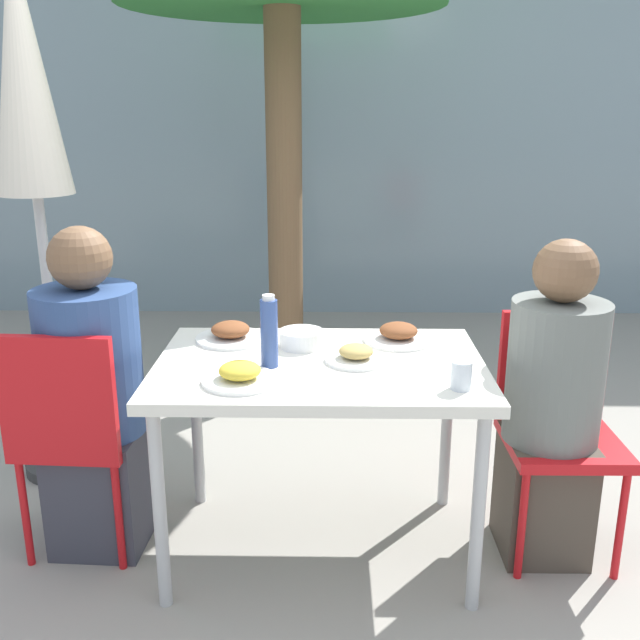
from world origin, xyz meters
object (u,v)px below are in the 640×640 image
chair_right (557,414)px  person_right (551,412)px  person_left (94,402)px  salad_bowl (301,339)px  drinking_cup (461,375)px  closed_umbrella (27,101)px  bottle (269,332)px  chair_left (73,424)px

chair_right → person_right: (-0.05, -0.08, 0.04)m
person_left → salad_bowl: (0.75, 0.12, 0.21)m
person_left → drinking_cup: size_ratio=13.22×
person_left → closed_umbrella: 1.24m
chair_right → bottle: bearing=7.1°
chair_right → salad_bowl: bearing=-4.8°
salad_bowl → bottle: bearing=-115.1°
person_left → person_right: person_left is taller
person_right → closed_umbrella: 2.33m
chair_right → bottle: bottle is taller
person_right → salad_bowl: person_right is taller
chair_left → closed_umbrella: (-0.30, 0.64, 1.10)m
bottle → drinking_cup: 0.65m
bottle → chair_left: bearing=178.8°
chair_right → bottle: size_ratio=3.49×
bottle → person_left: bearing=171.9°
closed_umbrella → bottle: size_ratio=8.95×
person_right → salad_bowl: (-0.89, 0.15, 0.22)m
closed_umbrella → bottle: closed_umbrella is taller
salad_bowl → chair_left: bearing=-166.3°
person_left → closed_umbrella: closed_umbrella is taller
person_right → drinking_cup: 0.51m
person_right → bottle: person_right is taller
drinking_cup → salad_bowl: size_ratio=0.56×
person_left → salad_bowl: 0.79m
drinking_cup → person_left: bearing=167.2°
chair_right → person_left: bearing=1.1°
person_right → bottle: bearing=2.9°
chair_left → closed_umbrella: 1.30m
chair_left → person_left: (0.05, 0.08, 0.05)m
person_left → chair_right: bearing=4.4°
chair_right → salad_bowl: 0.98m
chair_left → closed_umbrella: bearing=118.0°
person_left → salad_bowl: bearing=11.8°
drinking_cup → chair_right: bearing=38.1°
bottle → chair_right: bearing=7.5°
chair_left → salad_bowl: bearing=16.6°
person_right → salad_bowl: size_ratio=7.17×
person_left → chair_right: size_ratio=1.38×
closed_umbrella → bottle: bearing=-33.1°
chair_right → drinking_cup: (-0.42, -0.33, 0.28)m
person_right → closed_umbrella: closed_umbrella is taller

